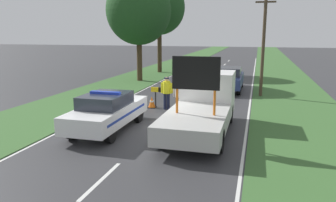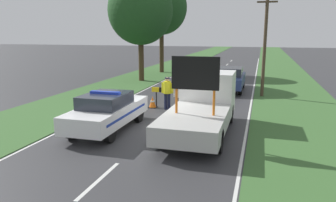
{
  "view_description": "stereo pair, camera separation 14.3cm",
  "coord_description": "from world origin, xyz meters",
  "px_view_note": "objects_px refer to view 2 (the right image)",
  "views": [
    {
      "loc": [
        3.97,
        -12.7,
        3.98
      ],
      "look_at": [
        0.37,
        0.45,
        1.1
      ],
      "focal_mm": 35.0,
      "sensor_mm": 36.0,
      "label": 1
    },
    {
      "loc": [
        4.11,
        -12.66,
        3.98
      ],
      "look_at": [
        0.37,
        0.45,
        1.1
      ],
      "focal_mm": 35.0,
      "sensor_mm": 36.0,
      "label": 2
    }
  ],
  "objects_px": {
    "queued_car_hatch_blue": "(230,79)",
    "pedestrian_civilian": "(179,94)",
    "traffic_cone_near_police": "(153,102)",
    "traffic_cone_centre_front": "(128,97)",
    "utility_pole": "(265,43)",
    "police_car": "(107,111)",
    "work_truck": "(203,104)",
    "roadside_tree_near_left": "(140,11)",
    "police_officer": "(167,90)",
    "road_barrier": "(174,92)",
    "traffic_cone_near_truck": "(185,105)",
    "roadside_tree_near_right": "(161,8)",
    "queued_car_sedan_silver": "(191,69)"
  },
  "relations": [
    {
      "from": "queued_car_hatch_blue",
      "to": "pedestrian_civilian",
      "type": "bearing_deg",
      "value": 75.98
    },
    {
      "from": "pedestrian_civilian",
      "to": "traffic_cone_near_police",
      "type": "distance_m",
      "value": 1.92
    },
    {
      "from": "traffic_cone_centre_front",
      "to": "utility_pole",
      "type": "xyz_separation_m",
      "value": [
        7.41,
        3.99,
        2.98
      ]
    },
    {
      "from": "police_car",
      "to": "traffic_cone_near_police",
      "type": "distance_m",
      "value": 4.41
    },
    {
      "from": "work_truck",
      "to": "utility_pole",
      "type": "relative_size",
      "value": 0.96
    },
    {
      "from": "roadside_tree_near_left",
      "to": "utility_pole",
      "type": "relative_size",
      "value": 1.32
    },
    {
      "from": "police_officer",
      "to": "road_barrier",
      "type": "bearing_deg",
      "value": -136.95
    },
    {
      "from": "traffic_cone_near_police",
      "to": "queued_car_hatch_blue",
      "type": "height_order",
      "value": "queued_car_hatch_blue"
    },
    {
      "from": "road_barrier",
      "to": "traffic_cone_near_truck",
      "type": "relative_size",
      "value": 4.03
    },
    {
      "from": "traffic_cone_near_police",
      "to": "roadside_tree_near_left",
      "type": "xyz_separation_m",
      "value": [
        -4.03,
        9.12,
        5.35
      ]
    },
    {
      "from": "traffic_cone_centre_front",
      "to": "roadside_tree_near_right",
      "type": "relative_size",
      "value": 0.07
    },
    {
      "from": "queued_car_sedan_silver",
      "to": "roadside_tree_near_right",
      "type": "xyz_separation_m",
      "value": [
        -3.64,
        3.04,
        5.5
      ]
    },
    {
      "from": "roadside_tree_near_left",
      "to": "queued_car_sedan_silver",
      "type": "bearing_deg",
      "value": 40.46
    },
    {
      "from": "queued_car_hatch_blue",
      "to": "roadside_tree_near_right",
      "type": "distance_m",
      "value": 12.79
    },
    {
      "from": "road_barrier",
      "to": "utility_pole",
      "type": "xyz_separation_m",
      "value": [
        4.5,
        4.61,
        2.43
      ]
    },
    {
      "from": "police_car",
      "to": "road_barrier",
      "type": "bearing_deg",
      "value": 68.22
    },
    {
      "from": "queued_car_hatch_blue",
      "to": "roadside_tree_near_left",
      "type": "xyz_separation_m",
      "value": [
        -7.48,
        2.69,
        4.81
      ]
    },
    {
      "from": "road_barrier",
      "to": "queued_car_hatch_blue",
      "type": "bearing_deg",
      "value": 65.5
    },
    {
      "from": "police_officer",
      "to": "roadside_tree_near_right",
      "type": "relative_size",
      "value": 0.19
    },
    {
      "from": "traffic_cone_centre_front",
      "to": "pedestrian_civilian",
      "type": "bearing_deg",
      "value": -25.03
    },
    {
      "from": "police_officer",
      "to": "roadside_tree_near_right",
      "type": "bearing_deg",
      "value": -87.35
    },
    {
      "from": "police_car",
      "to": "queued_car_hatch_blue",
      "type": "xyz_separation_m",
      "value": [
        3.94,
        10.79,
        0.04
      ]
    },
    {
      "from": "pedestrian_civilian",
      "to": "roadside_tree_near_right",
      "type": "height_order",
      "value": "roadside_tree_near_right"
    },
    {
      "from": "work_truck",
      "to": "roadside_tree_near_right",
      "type": "relative_size",
      "value": 0.69
    },
    {
      "from": "police_car",
      "to": "traffic_cone_near_police",
      "type": "height_order",
      "value": "police_car"
    },
    {
      "from": "road_barrier",
      "to": "traffic_cone_near_truck",
      "type": "bearing_deg",
      "value": -30.35
    },
    {
      "from": "pedestrian_civilian",
      "to": "utility_pole",
      "type": "bearing_deg",
      "value": 70.98
    },
    {
      "from": "queued_car_sedan_silver",
      "to": "utility_pole",
      "type": "xyz_separation_m",
      "value": [
        6.12,
        -7.29,
        2.53
      ]
    },
    {
      "from": "traffic_cone_centre_front",
      "to": "traffic_cone_near_truck",
      "type": "distance_m",
      "value": 3.74
    },
    {
      "from": "work_truck",
      "to": "police_officer",
      "type": "relative_size",
      "value": 3.58
    },
    {
      "from": "traffic_cone_near_police",
      "to": "roadside_tree_near_right",
      "type": "height_order",
      "value": "roadside_tree_near_right"
    },
    {
      "from": "police_car",
      "to": "work_truck",
      "type": "bearing_deg",
      "value": 13.98
    },
    {
      "from": "queued_car_sedan_silver",
      "to": "roadside_tree_near_right",
      "type": "distance_m",
      "value": 7.27
    },
    {
      "from": "work_truck",
      "to": "roadside_tree_near_left",
      "type": "xyz_separation_m",
      "value": [
        -7.31,
        12.37,
        4.57
      ]
    },
    {
      "from": "work_truck",
      "to": "pedestrian_civilian",
      "type": "height_order",
      "value": "work_truck"
    },
    {
      "from": "road_barrier",
      "to": "utility_pole",
      "type": "distance_m",
      "value": 6.89
    },
    {
      "from": "work_truck",
      "to": "pedestrian_civilian",
      "type": "relative_size",
      "value": 3.8
    },
    {
      "from": "utility_pole",
      "to": "traffic_cone_centre_front",
      "type": "bearing_deg",
      "value": -151.66
    },
    {
      "from": "queued_car_sedan_silver",
      "to": "road_barrier",
      "type": "bearing_deg",
      "value": 97.73
    },
    {
      "from": "work_truck",
      "to": "roadside_tree_near_left",
      "type": "height_order",
      "value": "roadside_tree_near_left"
    },
    {
      "from": "queued_car_sedan_silver",
      "to": "utility_pole",
      "type": "distance_m",
      "value": 9.85
    },
    {
      "from": "police_car",
      "to": "traffic_cone_centre_front",
      "type": "distance_m",
      "value": 5.39
    },
    {
      "from": "traffic_cone_centre_front",
      "to": "traffic_cone_near_truck",
      "type": "relative_size",
      "value": 1.07
    },
    {
      "from": "traffic_cone_near_truck",
      "to": "queued_car_sedan_silver",
      "type": "distance_m",
      "value": 12.49
    },
    {
      "from": "queued_car_sedan_silver",
      "to": "roadside_tree_near_right",
      "type": "height_order",
      "value": "roadside_tree_near_right"
    },
    {
      "from": "road_barrier",
      "to": "queued_car_sedan_silver",
      "type": "bearing_deg",
      "value": 93.72
    },
    {
      "from": "police_car",
      "to": "utility_pole",
      "type": "xyz_separation_m",
      "value": [
        6.13,
        9.2,
        2.51
      ]
    },
    {
      "from": "queued_car_hatch_blue",
      "to": "queued_car_sedan_silver",
      "type": "bearing_deg",
      "value": -55.45
    },
    {
      "from": "queued_car_sedan_silver",
      "to": "roadside_tree_near_left",
      "type": "distance_m",
      "value": 6.74
    },
    {
      "from": "traffic_cone_near_police",
      "to": "roadside_tree_near_left",
      "type": "distance_m",
      "value": 11.31
    }
  ]
}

